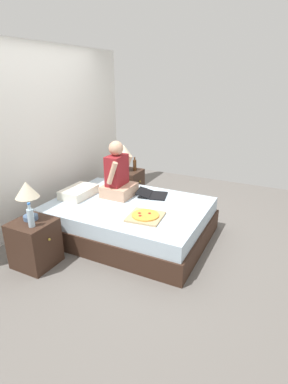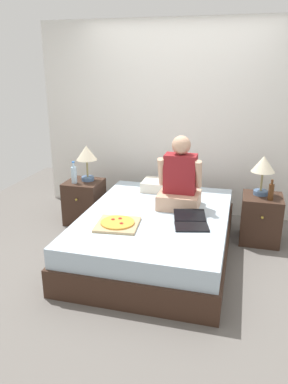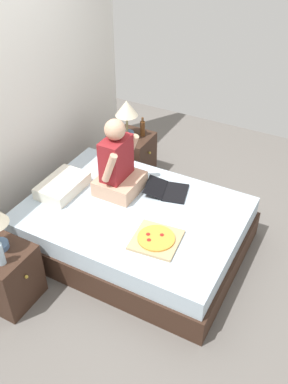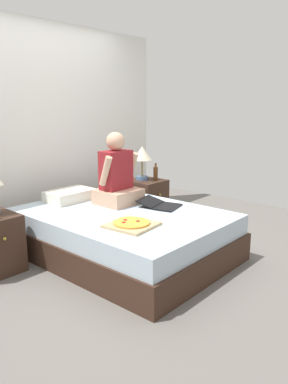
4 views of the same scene
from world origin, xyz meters
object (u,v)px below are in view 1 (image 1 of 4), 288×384
at_px(lamp_on_left_nightstand, 27,192).
at_px(person_seated, 118,176).
at_px(laptop, 154,195).
at_px(nightstand_right, 128,185).
at_px(bed, 129,219).
at_px(beer_bottle, 135,165).
at_px(nightstand_left, 35,243).
at_px(water_bottle, 31,217).
at_px(lamp_on_right_nightstand, 124,152).
at_px(pizza_box, 145,216).

xyz_separation_m(lamp_on_left_nightstand, person_seated, (1.25, -0.40, -0.12)).
bearing_deg(laptop, person_seated, 113.00).
xyz_separation_m(person_seated, laptop, (0.20, -0.47, -0.27)).
bearing_deg(nightstand_right, bed, -150.00).
bearing_deg(beer_bottle, nightstand_left, 177.46).
bearing_deg(water_bottle, bed, -24.75).
height_order(lamp_on_left_nightstand, nightstand_right, lamp_on_left_nightstand).
xyz_separation_m(lamp_on_right_nightstand, laptop, (-0.66, -0.86, -0.38)).
relative_size(bed, laptop, 4.37).
xyz_separation_m(bed, lamp_on_right_nightstand, (1.06, 0.68, 0.64)).
height_order(bed, nightstand_left, nightstand_left).
bearing_deg(lamp_on_left_nightstand, bed, -32.90).
relative_size(bed, nightstand_right, 3.82).
bearing_deg(bed, laptop, -25.09).
height_order(bed, lamp_on_left_nightstand, lamp_on_left_nightstand).
height_order(lamp_on_right_nightstand, beer_bottle, lamp_on_right_nightstand).
bearing_deg(lamp_on_left_nightstand, pizza_box, -54.52).
distance_m(water_bottle, beer_bottle, 2.33).
relative_size(lamp_on_left_nightstand, water_bottle, 1.63).
relative_size(lamp_on_left_nightstand, laptop, 0.94).
distance_m(nightstand_left, water_bottle, 0.40).
height_order(lamp_on_right_nightstand, pizza_box, lamp_on_right_nightstand).
distance_m(nightstand_left, lamp_on_left_nightstand, 0.60).
distance_m(beer_bottle, person_seated, 1.00).
distance_m(laptop, pizza_box, 0.71).
bearing_deg(lamp_on_right_nightstand, water_bottle, -176.41).
bearing_deg(bed, beer_bottle, 24.53).
bearing_deg(pizza_box, beer_bottle, 32.40).
height_order(person_seated, laptop, person_seated).
relative_size(bed, lamp_on_right_nightstand, 4.65).
height_order(beer_bottle, laptop, beer_bottle).
height_order(lamp_on_right_nightstand, laptop, lamp_on_right_nightstand).
relative_size(nightstand_right, beer_bottle, 2.38).
height_order(water_bottle, nightstand_right, water_bottle).
bearing_deg(person_seated, beer_bottle, 14.49).
bearing_deg(beer_bottle, lamp_on_right_nightstand, 123.69).
distance_m(bed, laptop, 0.51).
relative_size(person_seated, laptop, 1.63).
distance_m(nightstand_left, pizza_box, 1.31).
relative_size(person_seated, pizza_box, 1.77).
xyz_separation_m(bed, laptop, (0.40, -0.19, 0.26)).
height_order(laptop, pizza_box, laptop).
bearing_deg(lamp_on_right_nightstand, nightstand_left, -178.67).
height_order(water_bottle, beer_bottle, water_bottle).
bearing_deg(nightstand_left, beer_bottle, -2.54).
xyz_separation_m(beer_bottle, pizza_box, (-1.45, -0.92, -0.15)).
relative_size(bed, pizza_box, 4.76).
xyz_separation_m(lamp_on_left_nightstand, beer_bottle, (2.21, -0.15, -0.23)).
distance_m(nightstand_right, lamp_on_right_nightstand, 0.60).
xyz_separation_m(nightstand_left, water_bottle, (-0.08, -0.09, 0.39)).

